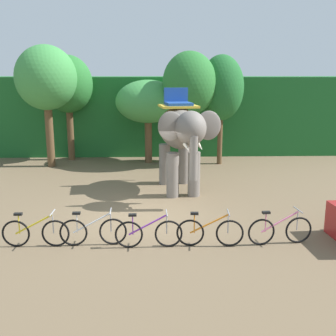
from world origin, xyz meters
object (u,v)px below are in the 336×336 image
tree_center_left (221,88)px  bike_purple (149,233)px  bike_orange (210,232)px  bike_pink (280,230)px  tree_right (46,79)px  tree_far_left (68,85)px  tree_center_right (148,102)px  bike_white (93,231)px  elephant (181,133)px  bike_yellow (35,232)px  tree_left (190,84)px

tree_center_left → bike_purple: 10.81m
bike_orange → bike_pink: same height
tree_right → bike_pink: 12.91m
tree_far_left → tree_center_right: 4.08m
tree_center_right → tree_right: bearing=-170.5°
bike_white → bike_purple: size_ratio=1.00×
elephant → bike_orange: bearing=-84.7°
tree_center_left → bike_pink: 10.19m
tree_center_left → bike_pink: bearing=-89.5°
bike_yellow → tree_far_left: bearing=96.5°
bike_purple → bike_orange: same height
tree_center_right → tree_left: (1.91, -0.88, 0.88)m
elephant → bike_white: bearing=-117.6°
tree_left → bike_yellow: size_ratio=3.10×
elephant → bike_purple: elephant is taller
bike_white → tree_center_left: bearing=63.9°
bike_white → bike_purple: (1.42, -0.18, 0.00)m
tree_center_right → bike_yellow: size_ratio=2.34×
tree_center_left → bike_white: tree_center_left is taller
tree_center_right → bike_white: (-1.25, -10.04, -2.57)m
tree_left → bike_pink: 9.98m
tree_right → bike_yellow: 10.19m
tree_center_right → tree_left: bearing=-24.8°
tree_far_left → tree_center_left: size_ratio=1.01×
tree_center_right → bike_pink: tree_center_right is taller
bike_purple → tree_center_left: bearing=71.5°
tree_center_right → bike_white: 10.44m
bike_orange → tree_center_left: bearing=79.9°
tree_center_right → elephant: size_ratio=0.95×
tree_right → elephant: tree_right is taller
elephant → bike_pink: 5.67m
tree_far_left → tree_left: 6.07m
bike_purple → tree_far_left: bearing=110.5°
elephant → bike_orange: elephant is taller
tree_left → bike_orange: size_ratio=3.10×
tree_right → tree_far_left: bearing=67.0°
elephant → bike_yellow: 6.51m
tree_center_left → bike_white: (-4.70, -9.60, -3.23)m
tree_left → bike_white: 10.28m
bike_white → tree_center_right: bearing=82.9°
tree_center_left → elephant: 5.46m
tree_right → bike_purple: (4.75, -9.45, -3.68)m
bike_yellow → bike_pink: bearing=-0.2°
tree_right → tree_center_left: 8.05m
tree_center_right → elephant: 5.44m
tree_far_left → tree_center_right: (3.93, -0.76, -0.79)m
tree_far_left → bike_yellow: 11.43m
bike_white → tree_far_left: bearing=103.9°
tree_far_left → tree_left: bearing=-15.8°
tree_right → bike_yellow: size_ratio=3.26×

